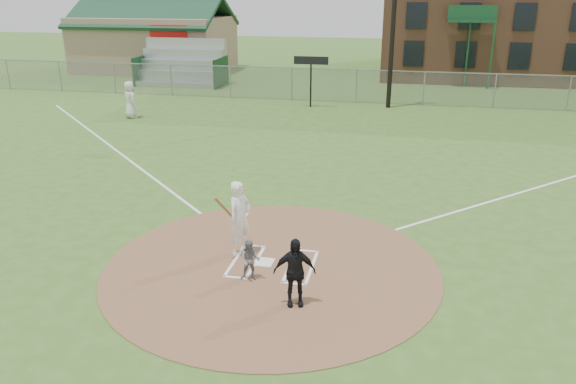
% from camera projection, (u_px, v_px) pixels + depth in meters
% --- Properties ---
extents(ground, '(140.00, 140.00, 0.00)m').
position_uv_depth(ground, '(272.00, 267.00, 14.12)').
color(ground, '#375E20').
rests_on(ground, ground).
extents(dirt_circle, '(8.40, 8.40, 0.02)m').
position_uv_depth(dirt_circle, '(272.00, 267.00, 14.11)').
color(dirt_circle, brown).
rests_on(dirt_circle, ground).
extents(home_plate, '(0.49, 0.49, 0.03)m').
position_uv_depth(home_plate, '(264.00, 262.00, 14.28)').
color(home_plate, white).
rests_on(home_plate, dirt_circle).
extents(foul_line_first, '(17.04, 17.04, 0.01)m').
position_uv_depth(foul_line_first, '(566.00, 179.00, 20.64)').
color(foul_line_first, white).
rests_on(foul_line_first, ground).
extents(foul_line_third, '(17.04, 17.04, 0.01)m').
position_uv_depth(foul_line_third, '(117.00, 151.00, 24.14)').
color(foul_line_third, white).
rests_on(foul_line_third, ground).
extents(catcher, '(0.54, 0.44, 1.01)m').
position_uv_depth(catcher, '(250.00, 260.00, 13.32)').
color(catcher, slate).
rests_on(catcher, dirt_circle).
extents(umpire, '(0.99, 0.60, 1.58)m').
position_uv_depth(umpire, '(294.00, 272.00, 12.17)').
color(umpire, black).
rests_on(umpire, dirt_circle).
extents(ondeck_player, '(1.13, 1.10, 1.96)m').
position_uv_depth(ondeck_player, '(130.00, 100.00, 30.08)').
color(ondeck_player, silver).
rests_on(ondeck_player, ground).
extents(batters_boxes, '(2.08, 1.88, 0.01)m').
position_uv_depth(batters_boxes, '(273.00, 263.00, 14.25)').
color(batters_boxes, white).
rests_on(batters_boxes, dirt_circle).
extents(batter_at_plate, '(0.85, 1.11, 1.99)m').
position_uv_depth(batter_at_plate, '(240.00, 218.00, 14.48)').
color(batter_at_plate, white).
rests_on(batter_at_plate, dirt_circle).
extents(outfield_fence, '(56.08, 0.08, 2.03)m').
position_uv_depth(outfield_fence, '(356.00, 86.00, 33.99)').
color(outfield_fence, slate).
rests_on(outfield_fence, ground).
extents(bleachers, '(6.08, 3.20, 3.20)m').
position_uv_depth(bleachers, '(181.00, 63.00, 40.19)').
color(bleachers, '#B7BABF').
rests_on(bleachers, ground).
extents(clubhouse, '(12.20, 8.71, 6.23)m').
position_uv_depth(clubhouse, '(155.00, 42.00, 47.14)').
color(clubhouse, '#9C8469').
rests_on(clubhouse, ground).
extents(scoreboard_sign, '(2.00, 0.10, 2.93)m').
position_uv_depth(scoreboard_sign, '(311.00, 66.00, 32.36)').
color(scoreboard_sign, black).
rests_on(scoreboard_sign, ground).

